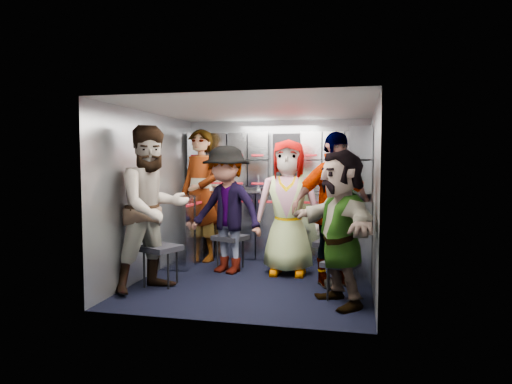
% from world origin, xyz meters
% --- Properties ---
extents(floor, '(3.00, 3.00, 0.00)m').
position_xyz_m(floor, '(0.00, 0.00, 0.00)').
color(floor, black).
rests_on(floor, ground).
extents(wall_back, '(2.80, 0.04, 2.10)m').
position_xyz_m(wall_back, '(0.00, 1.50, 1.05)').
color(wall_back, '#8E929B').
rests_on(wall_back, ground).
extents(wall_left, '(0.04, 3.00, 2.10)m').
position_xyz_m(wall_left, '(-1.40, 0.00, 1.05)').
color(wall_left, '#8E929B').
rests_on(wall_left, ground).
extents(wall_right, '(0.04, 3.00, 2.10)m').
position_xyz_m(wall_right, '(1.40, 0.00, 1.05)').
color(wall_right, '#8E929B').
rests_on(wall_right, ground).
extents(ceiling, '(2.80, 3.00, 0.02)m').
position_xyz_m(ceiling, '(0.00, 0.00, 2.10)').
color(ceiling, silver).
rests_on(ceiling, wall_back).
extents(cart_bank_back, '(2.68, 0.38, 0.99)m').
position_xyz_m(cart_bank_back, '(0.00, 1.29, 0.49)').
color(cart_bank_back, '#A5A9B5').
rests_on(cart_bank_back, ground).
extents(cart_bank_left, '(0.38, 0.76, 0.99)m').
position_xyz_m(cart_bank_left, '(-1.19, 0.56, 0.49)').
color(cart_bank_left, '#A5A9B5').
rests_on(cart_bank_left, ground).
extents(counter, '(2.68, 0.42, 0.03)m').
position_xyz_m(counter, '(0.00, 1.29, 1.01)').
color(counter, silver).
rests_on(counter, cart_bank_back).
extents(locker_bank_back, '(2.68, 0.28, 0.82)m').
position_xyz_m(locker_bank_back, '(0.00, 1.35, 1.49)').
color(locker_bank_back, '#A5A9B5').
rests_on(locker_bank_back, wall_back).
extents(locker_bank_right, '(0.28, 1.00, 0.82)m').
position_xyz_m(locker_bank_right, '(1.25, 0.70, 1.49)').
color(locker_bank_right, '#A5A9B5').
rests_on(locker_bank_right, wall_right).
extents(right_cabinet, '(0.28, 1.20, 1.00)m').
position_xyz_m(right_cabinet, '(1.25, 0.60, 0.50)').
color(right_cabinet, '#A5A9B5').
rests_on(right_cabinet, ground).
extents(coffee_niche, '(0.46, 0.16, 0.84)m').
position_xyz_m(coffee_niche, '(0.18, 1.41, 1.47)').
color(coffee_niche, black).
rests_on(coffee_niche, wall_back).
extents(red_latch_strip, '(2.60, 0.02, 0.03)m').
position_xyz_m(red_latch_strip, '(0.00, 1.09, 0.88)').
color(red_latch_strip, '#AE141E').
rests_on(red_latch_strip, cart_bank_back).
extents(jump_seat_near_left, '(0.53, 0.51, 0.48)m').
position_xyz_m(jump_seat_near_left, '(-1.05, -0.48, 0.42)').
color(jump_seat_near_left, black).
rests_on(jump_seat_near_left, ground).
extents(jump_seat_mid_left, '(0.51, 0.49, 0.46)m').
position_xyz_m(jump_seat_mid_left, '(-0.46, 0.49, 0.41)').
color(jump_seat_mid_left, black).
rests_on(jump_seat_mid_left, ground).
extents(jump_seat_center, '(0.38, 0.36, 0.43)m').
position_xyz_m(jump_seat_center, '(0.34, 0.59, 0.38)').
color(jump_seat_center, black).
rests_on(jump_seat_center, ground).
extents(jump_seat_mid_right, '(0.50, 0.48, 0.49)m').
position_xyz_m(jump_seat_mid_right, '(0.94, 0.19, 0.44)').
color(jump_seat_mid_right, black).
rests_on(jump_seat_mid_right, ground).
extents(jump_seat_near_right, '(0.44, 0.43, 0.40)m').
position_xyz_m(jump_seat_near_right, '(1.05, -0.55, 0.36)').
color(jump_seat_near_right, black).
rests_on(jump_seat_near_right, ground).
extents(attendant_standing, '(0.83, 0.69, 1.94)m').
position_xyz_m(attendant_standing, '(-1.05, 0.95, 0.97)').
color(attendant_standing, black).
rests_on(attendant_standing, ground).
extents(attendant_arc_a, '(1.10, 1.16, 1.88)m').
position_xyz_m(attendant_arc_a, '(-1.05, -0.66, 0.94)').
color(attendant_arc_a, black).
rests_on(attendant_arc_a, ground).
extents(attendant_arc_b, '(1.23, 0.95, 1.68)m').
position_xyz_m(attendant_arc_b, '(-0.46, 0.31, 0.84)').
color(attendant_arc_b, black).
rests_on(attendant_arc_b, ground).
extents(attendant_arc_c, '(0.88, 0.60, 1.76)m').
position_xyz_m(attendant_arc_c, '(0.34, 0.41, 0.88)').
color(attendant_arc_c, black).
rests_on(attendant_arc_c, ground).
extents(attendant_arc_d, '(1.14, 0.94, 1.82)m').
position_xyz_m(attendant_arc_d, '(0.94, 0.01, 0.91)').
color(attendant_arc_d, black).
rests_on(attendant_arc_d, ground).
extents(attendant_arc_e, '(1.16, 1.52, 1.60)m').
position_xyz_m(attendant_arc_e, '(1.05, -0.73, 0.80)').
color(attendant_arc_e, black).
rests_on(attendant_arc_e, ground).
extents(bottle_left, '(0.07, 0.07, 0.22)m').
position_xyz_m(bottle_left, '(-0.98, 1.24, 1.14)').
color(bottle_left, white).
rests_on(bottle_left, counter).
extents(bottle_mid, '(0.06, 0.06, 0.24)m').
position_xyz_m(bottle_mid, '(-0.23, 1.24, 1.15)').
color(bottle_mid, white).
rests_on(bottle_mid, counter).
extents(bottle_right, '(0.06, 0.06, 0.25)m').
position_xyz_m(bottle_right, '(1.05, 1.24, 1.15)').
color(bottle_right, white).
rests_on(bottle_right, counter).
extents(cup_left, '(0.07, 0.07, 0.11)m').
position_xyz_m(cup_left, '(-1.00, 1.23, 1.08)').
color(cup_left, '#C7B38C').
rests_on(cup_left, counter).
extents(cup_right, '(0.08, 0.08, 0.11)m').
position_xyz_m(cup_right, '(0.84, 1.23, 1.08)').
color(cup_right, '#C7B38C').
rests_on(cup_right, counter).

